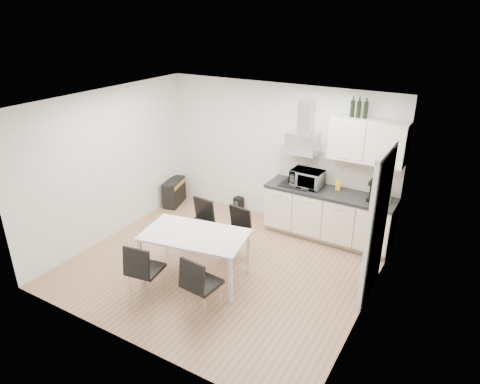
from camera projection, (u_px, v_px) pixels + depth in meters
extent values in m
plane|color=tan|center=(221.00, 266.00, 6.84)|extent=(4.50, 4.50, 0.00)
cube|color=white|center=(278.00, 154.00, 7.91)|extent=(4.50, 0.10, 2.60)
cube|color=white|center=(121.00, 253.00, 4.74)|extent=(4.50, 0.10, 2.60)
cube|color=white|center=(109.00, 165.00, 7.36)|extent=(0.10, 4.00, 2.60)
cube|color=white|center=(372.00, 227.00, 5.28)|extent=(0.10, 4.00, 2.60)
plane|color=white|center=(217.00, 103.00, 5.80)|extent=(4.50, 4.50, 0.00)
cube|color=white|center=(377.00, 226.00, 5.83)|extent=(0.08, 1.04, 2.10)
cube|color=beige|center=(327.00, 235.00, 7.66)|extent=(2.16, 0.52, 0.10)
cube|color=beige|center=(328.00, 214.00, 7.46)|extent=(2.20, 0.60, 0.76)
cube|color=#262628|center=(330.00, 192.00, 7.29)|extent=(2.22, 0.64, 0.04)
cube|color=beige|center=(337.00, 170.00, 7.40)|extent=(2.20, 0.02, 0.58)
cube|color=beige|center=(368.00, 141.00, 6.78)|extent=(1.20, 0.35, 0.70)
cube|color=silver|center=(302.00, 143.00, 7.34)|extent=(0.60, 0.46, 0.30)
cube|color=silver|center=(306.00, 116.00, 7.25)|extent=(0.22, 0.20, 0.55)
imported|color=silver|center=(307.00, 177.00, 7.39)|extent=(0.55, 0.32, 0.37)
cube|color=yellow|center=(338.00, 185.00, 7.28)|extent=(0.08, 0.04, 0.18)
cylinder|color=brown|center=(385.00, 200.00, 6.79)|extent=(0.04, 0.04, 0.11)
cylinder|color=#4C6626|center=(389.00, 201.00, 6.77)|extent=(0.04, 0.04, 0.11)
cylinder|color=black|center=(353.00, 107.00, 6.72)|extent=(0.07, 0.07, 0.32)
cylinder|color=black|center=(359.00, 107.00, 6.67)|extent=(0.07, 0.07, 0.32)
cylinder|color=black|center=(366.00, 108.00, 6.62)|extent=(0.07, 0.07, 0.32)
cube|color=white|center=(195.00, 235.00, 6.26)|extent=(1.65, 1.12, 0.03)
cube|color=white|center=(141.00, 261.00, 6.31)|extent=(0.06, 0.06, 0.72)
cube|color=white|center=(230.00, 280.00, 5.86)|extent=(0.06, 0.06, 0.72)
cube|color=white|center=(167.00, 237.00, 6.97)|extent=(0.06, 0.06, 0.72)
cube|color=white|center=(249.00, 253.00, 6.52)|extent=(0.06, 0.06, 0.72)
cube|color=black|center=(174.00, 192.00, 8.89)|extent=(0.43, 0.68, 0.53)
cube|color=gold|center=(179.00, 185.00, 8.75)|extent=(0.17, 0.55, 0.08)
cube|color=black|center=(239.00, 204.00, 8.65)|extent=(0.19, 0.18, 0.28)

